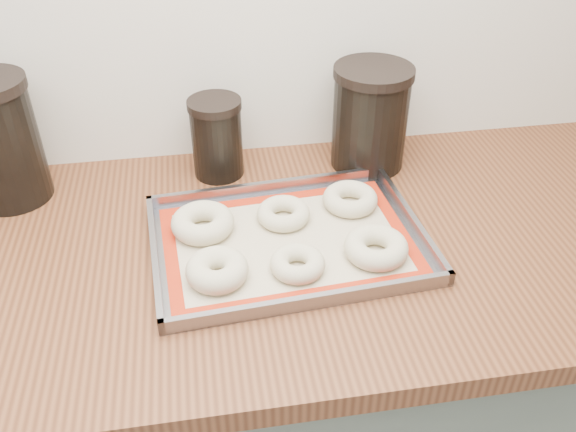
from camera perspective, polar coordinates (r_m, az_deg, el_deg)
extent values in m
cube|color=slate|center=(1.40, -2.96, -17.78)|extent=(3.00, 0.65, 0.86)
cube|color=brown|center=(1.07, -3.69, -3.42)|extent=(3.06, 0.68, 0.04)
cube|color=gray|center=(1.05, 0.00, -2.55)|extent=(0.48, 0.36, 0.00)
cube|color=gray|center=(1.17, -1.82, 2.71)|extent=(0.46, 0.04, 0.02)
cube|color=gray|center=(0.93, 2.32, -7.99)|extent=(0.46, 0.04, 0.02)
cube|color=gray|center=(1.03, -12.35, -3.78)|extent=(0.03, 0.33, 0.02)
cube|color=gray|center=(1.11, 11.42, -0.31)|extent=(0.03, 0.33, 0.02)
cube|color=#C6B793|center=(1.05, 0.00, -2.44)|extent=(0.44, 0.32, 0.00)
cube|color=#B2230B|center=(1.15, -1.54, 1.66)|extent=(0.42, 0.05, 0.00)
cube|color=#B2230B|center=(0.95, 1.89, -7.30)|extent=(0.42, 0.05, 0.00)
cube|color=#B2230B|center=(1.03, -10.86, -3.94)|extent=(0.04, 0.25, 0.00)
cube|color=#B2230B|center=(1.10, 10.13, -0.85)|extent=(0.04, 0.25, 0.00)
torus|color=beige|center=(0.97, -6.65, -5.02)|extent=(0.12, 0.12, 0.04)
torus|color=beige|center=(0.98, 0.90, -4.47)|extent=(0.11, 0.11, 0.03)
torus|color=beige|center=(1.02, 8.24, -2.92)|extent=(0.14, 0.14, 0.04)
torus|color=beige|center=(1.07, -7.99, -0.63)|extent=(0.14, 0.14, 0.04)
torus|color=beige|center=(1.09, -0.43, 0.24)|extent=(0.11, 0.11, 0.03)
torus|color=beige|center=(1.13, 5.84, 1.60)|extent=(0.11, 0.11, 0.03)
cylinder|color=black|center=(1.23, -25.32, 5.93)|extent=(0.14, 0.14, 0.22)
cylinder|color=black|center=(1.21, -6.65, 6.94)|extent=(0.10, 0.10, 0.14)
cylinder|color=black|center=(1.17, -6.92, 10.34)|extent=(0.10, 0.10, 0.02)
cylinder|color=black|center=(1.24, 7.65, 8.74)|extent=(0.15, 0.15, 0.19)
cylinder|color=black|center=(1.19, 8.06, 13.18)|extent=(0.15, 0.15, 0.02)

